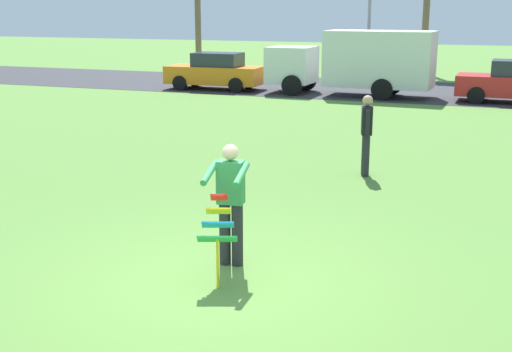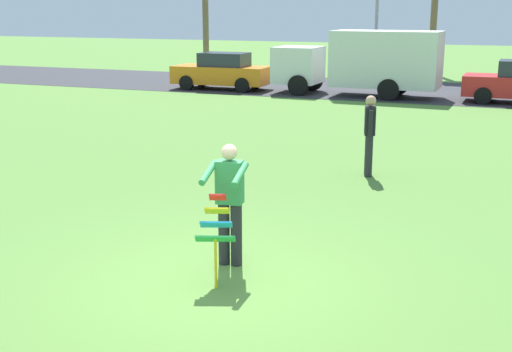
{
  "view_description": "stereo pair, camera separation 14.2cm",
  "coord_description": "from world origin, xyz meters",
  "px_view_note": "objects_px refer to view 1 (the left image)",
  "views": [
    {
      "loc": [
        3.35,
        -7.64,
        3.53
      ],
      "look_at": [
        -0.05,
        1.52,
        1.05
      ],
      "focal_mm": 46.87,
      "sensor_mm": 36.0,
      "label": 1
    },
    {
      "loc": [
        3.49,
        -7.59,
        3.53
      ],
      "look_at": [
        -0.05,
        1.52,
        1.05
      ],
      "focal_mm": 46.87,
      "sensor_mm": 36.0,
      "label": 2
    }
  ],
  "objects_px": {
    "parked_car_orange": "(215,72)",
    "person_walker_near": "(366,133)",
    "parked_truck_white_box": "(359,61)",
    "kite_held": "(218,228)",
    "person_kite_flyer": "(230,200)"
  },
  "relations": [
    {
      "from": "person_kite_flyer",
      "to": "parked_car_orange",
      "type": "xyz_separation_m",
      "value": [
        -8.5,
        18.82,
        -0.18
      ]
    },
    {
      "from": "person_kite_flyer",
      "to": "parked_truck_white_box",
      "type": "xyz_separation_m",
      "value": [
        -2.17,
        18.82,
        0.46
      ]
    },
    {
      "from": "kite_held",
      "to": "parked_car_orange",
      "type": "height_order",
      "value": "parked_car_orange"
    },
    {
      "from": "person_kite_flyer",
      "to": "kite_held",
      "type": "xyz_separation_m",
      "value": [
        0.09,
        -0.65,
        -0.18
      ]
    },
    {
      "from": "parked_car_orange",
      "to": "parked_truck_white_box",
      "type": "distance_m",
      "value": 6.36
    },
    {
      "from": "parked_car_orange",
      "to": "parked_truck_white_box",
      "type": "bearing_deg",
      "value": 0.0
    },
    {
      "from": "kite_held",
      "to": "person_walker_near",
      "type": "height_order",
      "value": "person_walker_near"
    },
    {
      "from": "parked_car_orange",
      "to": "parked_truck_white_box",
      "type": "relative_size",
      "value": 0.63
    },
    {
      "from": "kite_held",
      "to": "person_walker_near",
      "type": "distance_m",
      "value": 6.48
    },
    {
      "from": "parked_car_orange",
      "to": "kite_held",
      "type": "bearing_deg",
      "value": -66.18
    },
    {
      "from": "parked_car_orange",
      "to": "person_walker_near",
      "type": "distance_m",
      "value": 15.97
    },
    {
      "from": "person_walker_near",
      "to": "parked_truck_white_box",
      "type": "bearing_deg",
      "value": 102.57
    },
    {
      "from": "parked_car_orange",
      "to": "parked_truck_white_box",
      "type": "xyz_separation_m",
      "value": [
        6.33,
        0.0,
        0.64
      ]
    },
    {
      "from": "person_kite_flyer",
      "to": "kite_held",
      "type": "height_order",
      "value": "person_kite_flyer"
    },
    {
      "from": "kite_held",
      "to": "parked_truck_white_box",
      "type": "relative_size",
      "value": 0.17
    }
  ]
}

